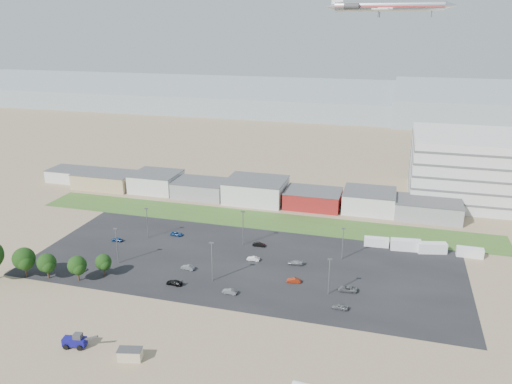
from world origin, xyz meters
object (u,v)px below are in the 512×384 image
(portable_shed, at_px, (130,354))
(parked_car_0, at_px, (347,289))
(parked_car_4, at_px, (188,267))
(parked_car_11, at_px, (259,244))
(parked_car_7, at_px, (253,259))
(parked_car_10, at_px, (79,268))
(airliner, at_px, (389,6))
(parked_car_13, at_px, (230,291))
(parked_car_3, at_px, (174,283))
(parked_car_9, at_px, (177,234))
(telehandler, at_px, (74,340))
(parked_car_2, at_px, (340,307))
(parked_car_1, at_px, (294,280))
(parked_car_12, at_px, (295,263))
(box_trailer_a, at_px, (376,242))
(parked_car_5, at_px, (117,240))

(portable_shed, height_order, parked_car_0, portable_shed)
(parked_car_4, height_order, parked_car_11, parked_car_4)
(parked_car_0, height_order, parked_car_7, parked_car_0)
(parked_car_0, distance_m, parked_car_10, 72.21)
(portable_shed, distance_m, parked_car_10, 44.56)
(airliner, height_order, parked_car_13, airliner)
(parked_car_3, height_order, parked_car_9, parked_car_3)
(airliner, xyz_separation_m, parked_car_11, (-30.38, -68.15, -69.37))
(portable_shed, xyz_separation_m, telehandler, (-13.17, 0.58, 0.38))
(telehandler, bearing_deg, airliner, 57.21)
(parked_car_0, xyz_separation_m, parked_car_2, (-0.85, -8.83, -0.01))
(parked_car_3, height_order, parked_car_4, parked_car_4)
(parked_car_0, distance_m, parked_car_1, 13.95)
(parked_car_2, height_order, parked_car_3, parked_car_2)
(telehandler, xyz_separation_m, parked_car_0, (52.22, 38.40, -0.94))
(portable_shed, xyz_separation_m, parked_car_2, (38.20, 30.16, -0.57))
(parked_car_1, xyz_separation_m, parked_car_13, (-14.22, -9.91, 0.03))
(parked_car_12, bearing_deg, parked_car_1, 6.74)
(parked_car_1, xyz_separation_m, parked_car_3, (-29.37, -9.55, 0.03))
(box_trailer_a, xyz_separation_m, parked_car_3, (-48.88, -38.39, -0.72))
(portable_shed, height_order, parked_car_2, portable_shed)
(airliner, xyz_separation_m, parked_car_4, (-45.17, -87.91, -69.36))
(parked_car_1, xyz_separation_m, parked_car_4, (-29.37, -0.80, 0.05))
(portable_shed, distance_m, parked_car_3, 30.50)
(parked_car_1, height_order, parked_car_9, parked_car_1)
(parked_car_11, bearing_deg, parked_car_2, -136.54)
(parked_car_3, bearing_deg, parked_car_11, 157.92)
(parked_car_2, xyz_separation_m, parked_car_11, (-27.65, 28.56, -0.02))
(parked_car_12, bearing_deg, parked_car_0, 52.85)
(telehandler, relative_size, parked_car_12, 1.80)
(parked_car_2, bearing_deg, parked_car_10, -87.32)
(parked_car_0, bearing_deg, parked_car_10, -86.59)
(airliner, distance_m, parked_car_11, 101.88)
(telehandler, bearing_deg, parked_car_5, 101.86)
(portable_shed, distance_m, box_trailer_a, 81.84)
(airliner, relative_size, parked_car_2, 12.57)
(portable_shed, bearing_deg, parked_car_3, 84.90)
(portable_shed, xyz_separation_m, parked_car_13, (10.91, 29.83, -0.59))
(parked_car_5, bearing_deg, parked_car_2, 72.53)
(parked_car_1, height_order, parked_car_2, parked_car_2)
(portable_shed, height_order, parked_car_7, portable_shed)
(parked_car_0, relative_size, parked_car_1, 1.31)
(parked_car_13, bearing_deg, parked_car_12, 151.34)
(parked_car_9, bearing_deg, telehandler, -174.90)
(parked_car_1, relative_size, parked_car_7, 0.99)
(parked_car_2, height_order, parked_car_10, parked_car_2)
(parked_car_1, bearing_deg, parked_car_13, -61.99)
(parked_car_0, distance_m, parked_car_7, 29.32)
(portable_shed, distance_m, parked_car_5, 60.03)
(parked_car_4, relative_size, parked_car_12, 0.92)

